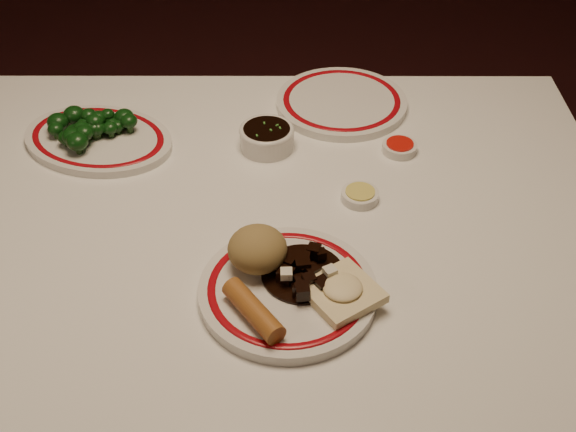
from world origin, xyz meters
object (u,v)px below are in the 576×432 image
Objects in this scene: stirfry_heap at (304,272)px; main_plate at (288,290)px; broccoli_pile at (89,126)px; dining_table at (266,252)px; rice_mound at (257,249)px; broccoli_plate at (98,139)px; soy_bowl at (267,138)px; spring_roll at (253,310)px; fried_wonton at (342,291)px.

main_plate is at bearing -140.41° from stirfry_heap.
broccoli_pile is at bearing 133.40° from main_plate.
dining_table is 0.41m from broccoli_pile.
broccoli_pile is at bearing 133.25° from rice_mound.
main_plate is 1.75× the size of broccoli_pile.
main_plate is 0.86× the size of broccoli_plate.
stirfry_heap reaches higher than broccoli_plate.
main_plate is at bearing -45.51° from rice_mound.
main_plate is 0.07m from rice_mound.
dining_table is at bearing -32.21° from broccoli_plate.
soy_bowl is at bearing 90.15° from dining_table.
soy_bowl is (0.01, 0.43, -0.01)m from spring_roll.
main_plate is 0.54m from broccoli_pile.
stirfry_heap reaches higher than soy_bowl.
dining_table is at bearing 87.72° from rice_mound.
stirfry_heap is at bearing -43.38° from broccoli_pile.
soy_bowl is at bearing 89.09° from rice_mound.
rice_mound is 0.89× the size of soy_bowl.
main_plate is 0.08m from spring_roll.
main_plate is 0.38m from soy_bowl.
spring_roll is at bearing -131.72° from stirfry_heap.
broccoli_plate is at bearing 136.76° from fried_wonton.
main_plate is 0.08m from fried_wonton.
spring_roll is 1.14× the size of soy_bowl.
broccoli_plate is (-0.35, 0.39, -0.00)m from main_plate.
soy_bowl is at bearing -2.34° from broccoli_plate.
broccoli_pile is at bearing 89.83° from spring_roll.
rice_mound is 0.70× the size of stirfry_heap.
fried_wonton is 0.60m from broccoli_pile.
spring_roll is at bearing -55.51° from broccoli_plate.
rice_mound is 0.47m from broccoli_pile.
stirfry_heap is at bearing -21.00° from rice_mound.
broccoli_pile is at bearing 148.69° from dining_table.
broccoli_pile is at bearing 177.55° from soy_bowl.
broccoli_plate is 0.32m from soy_bowl.
fried_wonton is at bearing -42.47° from broccoli_pile.
broccoli_pile reaches higher than spring_roll.
main_plate is 3.34× the size of rice_mound.
broccoli_plate is at bearing -4.88° from broccoli_pile.
spring_roll is at bearing -91.02° from soy_bowl.
stirfry_heap is at bearing 39.59° from main_plate.
soy_bowl is at bearing 100.02° from stirfry_heap.
main_plate is at bearing -78.35° from dining_table.
fried_wonton is (0.08, -0.02, 0.02)m from main_plate.
spring_roll is at bearing -161.66° from fried_wonton.
broccoli_plate is at bearing 132.44° from main_plate.
rice_mound reaches higher than soy_bowl.
broccoli_pile is at bearing 175.12° from broccoli_plate.
stirfry_heap is 1.27× the size of soy_bowl.
stirfry_heap is at bearing -79.98° from soy_bowl.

